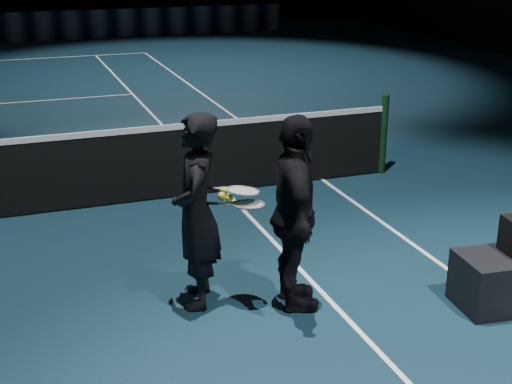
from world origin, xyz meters
TOP-DOWN VIEW (x-y plane):
  - net_post_right at (6.40, 0.00)m, footprint 0.10×0.10m
  - player_a at (2.99, -2.74)m, footprint 0.59×0.73m
  - player_b at (3.77, -3.09)m, footprint 0.64×1.09m
  - racket_lower at (3.40, -2.93)m, footprint 0.71×0.48m
  - racket_upper at (3.37, -2.87)m, footprint 0.71×0.44m
  - tennis_balls at (3.23, -2.84)m, footprint 0.12×0.10m

SIDE VIEW (x-z plane):
  - net_post_right at x=6.40m, z-range 0.00..1.10m
  - player_a at x=2.99m, z-range 0.00..1.75m
  - player_b at x=3.77m, z-range 0.00..1.75m
  - racket_lower at x=3.40m, z-range 0.94..0.97m
  - tennis_balls at x=3.23m, z-range 0.97..1.09m
  - racket_upper at x=3.37m, z-range 1.01..1.11m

